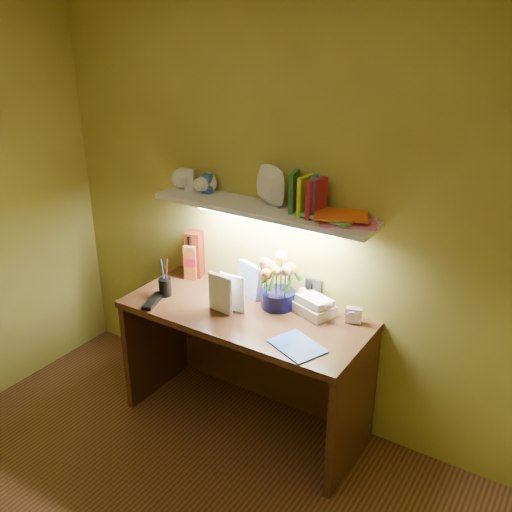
{
  "coord_description": "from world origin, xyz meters",
  "views": [
    {
      "loc": [
        1.56,
        -1.12,
        2.28
      ],
      "look_at": [
        -0.02,
        1.35,
        1.03
      ],
      "focal_mm": 40.0,
      "sensor_mm": 36.0,
      "label": 1
    }
  ],
  "objects": [
    {
      "name": "desk_clock",
      "position": [
        0.56,
        1.42,
        0.79
      ],
      "size": [
        0.09,
        0.06,
        0.09
      ],
      "primitive_type": "cube",
      "rotation": [
        0.0,
        0.0,
        0.23
      ],
      "color": "silver",
      "rests_on": "desk"
    },
    {
      "name": "blue_folder",
      "position": [
        0.42,
        1.04,
        0.75
      ],
      "size": [
        0.32,
        0.28,
        0.01
      ],
      "primitive_type": "cube",
      "rotation": [
        0.0,
        0.0,
        -0.4
      ],
      "color": "blue",
      "rests_on": "desk"
    },
    {
      "name": "desk_book_a",
      "position": [
        -0.2,
        1.14,
        0.86
      ],
      "size": [
        0.17,
        0.05,
        0.23
      ],
      "primitive_type": "imported",
      "rotation": [
        0.0,
        0.0,
        -0.15
      ],
      "color": "white",
      "rests_on": "desk"
    },
    {
      "name": "whisky_box",
      "position": [
        -0.53,
        1.43,
        0.9
      ],
      "size": [
        0.12,
        0.12,
        0.29
      ],
      "primitive_type": "cube",
      "rotation": [
        0.0,
        0.0,
        0.3
      ],
      "color": "#521807",
      "rests_on": "desk"
    },
    {
      "name": "whisky_bottle",
      "position": [
        -0.52,
        1.39,
        0.89
      ],
      "size": [
        0.1,
        0.1,
        0.28
      ],
      "primitive_type": null,
      "rotation": [
        0.0,
        0.0,
        0.39
      ],
      "color": "#A64F1E",
      "rests_on": "desk"
    },
    {
      "name": "telephone",
      "position": [
        0.34,
        1.39,
        0.81
      ],
      "size": [
        0.24,
        0.21,
        0.12
      ],
      "primitive_type": null,
      "rotation": [
        0.0,
        0.0,
        -0.33
      ],
      "color": "white",
      "rests_on": "desk"
    },
    {
      "name": "desk",
      "position": [
        0.0,
        1.2,
        0.38
      ],
      "size": [
        1.4,
        0.6,
        0.75
      ],
      "primitive_type": "cube",
      "color": "#34170E",
      "rests_on": "ground"
    },
    {
      "name": "flower_bouquet",
      "position": [
        0.12,
        1.36,
        0.92
      ],
      "size": [
        0.22,
        0.22,
        0.34
      ],
      "primitive_type": null,
      "rotation": [
        0.0,
        0.0,
        -0.01
      ],
      "color": "#0A0D3D",
      "rests_on": "desk"
    },
    {
      "name": "desk_book_b",
      "position": [
        -0.15,
        1.18,
        0.86
      ],
      "size": [
        0.16,
        0.02,
        0.22
      ],
      "primitive_type": "imported",
      "rotation": [
        0.0,
        0.0,
        0.03
      ],
      "color": "white",
      "rests_on": "desk"
    },
    {
      "name": "tv_remote",
      "position": [
        -0.5,
        1.01,
        0.76
      ],
      "size": [
        0.12,
        0.21,
        0.02
      ],
      "primitive_type": "cube",
      "rotation": [
        0.0,
        0.0,
        0.32
      ],
      "color": "black",
      "rests_on": "desk"
    },
    {
      "name": "wall_shelf",
      "position": [
        0.01,
        1.38,
        1.34
      ],
      "size": [
        1.32,
        0.31,
        0.24
      ],
      "color": "white",
      "rests_on": "ground"
    },
    {
      "name": "pen_cup",
      "position": [
        -0.5,
        1.12,
        0.84
      ],
      "size": [
        0.1,
        0.1,
        0.18
      ],
      "primitive_type": "cylinder",
      "rotation": [
        0.0,
        0.0,
        0.42
      ],
      "color": "black",
      "rests_on": "desk"
    },
    {
      "name": "art_card",
      "position": [
        -0.09,
        1.39,
        0.85
      ],
      "size": [
        0.19,
        0.1,
        0.19
      ],
      "primitive_type": null,
      "rotation": [
        0.0,
        0.0,
        -0.34
      ],
      "color": "white",
      "rests_on": "desk"
    }
  ]
}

